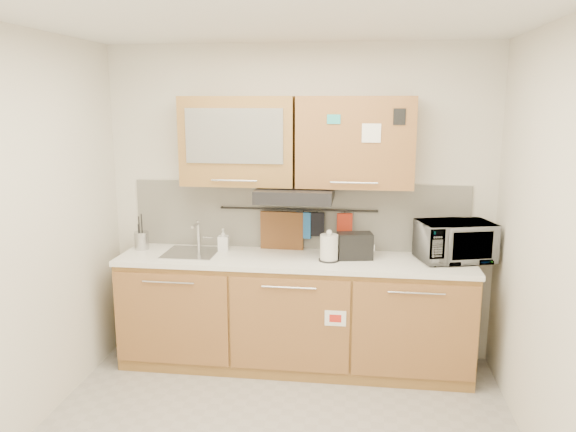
# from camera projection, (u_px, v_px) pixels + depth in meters

# --- Properties ---
(ceiling) EXTENTS (3.20, 3.20, 0.00)m
(ceiling) POSITION_uv_depth(u_px,v_px,m) (268.00, 13.00, 2.97)
(ceiling) COLOR white
(ceiling) RESTS_ON wall_back
(wall_back) EXTENTS (3.20, 0.00, 3.20)m
(wall_back) POSITION_uv_depth(u_px,v_px,m) (299.00, 204.00, 4.69)
(wall_back) COLOR silver
(wall_back) RESTS_ON ground
(wall_left) EXTENTS (0.00, 3.00, 3.00)m
(wall_left) POSITION_uv_depth(u_px,v_px,m) (12.00, 241.00, 3.44)
(wall_left) COLOR silver
(wall_left) RESTS_ON ground
(wall_right) EXTENTS (0.00, 3.00, 3.00)m
(wall_right) POSITION_uv_depth(u_px,v_px,m) (562.00, 260.00, 3.03)
(wall_right) COLOR silver
(wall_right) RESTS_ON ground
(base_cabinet) EXTENTS (2.80, 0.64, 0.88)m
(base_cabinet) POSITION_uv_depth(u_px,v_px,m) (294.00, 318.00, 4.57)
(base_cabinet) COLOR #A3703A
(base_cabinet) RESTS_ON floor
(countertop) EXTENTS (2.82, 0.62, 0.04)m
(countertop) POSITION_uv_depth(u_px,v_px,m) (294.00, 260.00, 4.47)
(countertop) COLOR white
(countertop) RESTS_ON base_cabinet
(backsplash) EXTENTS (2.80, 0.02, 0.56)m
(backsplash) POSITION_uv_depth(u_px,v_px,m) (298.00, 216.00, 4.70)
(backsplash) COLOR silver
(backsplash) RESTS_ON countertop
(upper_cabinets) EXTENTS (1.82, 0.37, 0.70)m
(upper_cabinets) POSITION_uv_depth(u_px,v_px,m) (296.00, 141.00, 4.41)
(upper_cabinets) COLOR #A3703A
(upper_cabinets) RESTS_ON wall_back
(range_hood) EXTENTS (0.60, 0.46, 0.10)m
(range_hood) POSITION_uv_depth(u_px,v_px,m) (295.00, 194.00, 4.42)
(range_hood) COLOR black
(range_hood) RESTS_ON upper_cabinets
(sink) EXTENTS (0.42, 0.40, 0.26)m
(sink) POSITION_uv_depth(u_px,v_px,m) (192.00, 253.00, 4.59)
(sink) COLOR silver
(sink) RESTS_ON countertop
(utensil_rail) EXTENTS (1.30, 0.02, 0.02)m
(utensil_rail) POSITION_uv_depth(u_px,v_px,m) (298.00, 209.00, 4.65)
(utensil_rail) COLOR black
(utensil_rail) RESTS_ON backsplash
(utensil_crock) EXTENTS (0.13, 0.13, 0.30)m
(utensil_crock) POSITION_uv_depth(u_px,v_px,m) (142.00, 240.00, 4.70)
(utensil_crock) COLOR #B0AFB4
(utensil_crock) RESTS_ON countertop
(kettle) EXTENTS (0.19, 0.17, 0.25)m
(kettle) POSITION_uv_depth(u_px,v_px,m) (329.00, 248.00, 4.36)
(kettle) COLOR silver
(kettle) RESTS_ON countertop
(toaster) EXTENTS (0.29, 0.21, 0.20)m
(toaster) POSITION_uv_depth(u_px,v_px,m) (355.00, 246.00, 4.42)
(toaster) COLOR black
(toaster) RESTS_ON countertop
(microwave) EXTENTS (0.63, 0.51, 0.31)m
(microwave) POSITION_uv_depth(u_px,v_px,m) (455.00, 241.00, 4.36)
(microwave) COLOR #999999
(microwave) RESTS_ON countertop
(soap_bottle) EXTENTS (0.09, 0.09, 0.19)m
(soap_bottle) POSITION_uv_depth(u_px,v_px,m) (223.00, 240.00, 4.65)
(soap_bottle) COLOR #999999
(soap_bottle) RESTS_ON countertop
(cutting_board) EXTENTS (0.36, 0.04, 0.45)m
(cutting_board) POSITION_uv_depth(u_px,v_px,m) (282.00, 238.00, 4.70)
(cutting_board) COLOR brown
(cutting_board) RESTS_ON utensil_rail
(oven_mitt) EXTENTS (0.13, 0.05, 0.22)m
(oven_mitt) POSITION_uv_depth(u_px,v_px,m) (303.00, 225.00, 4.65)
(oven_mitt) COLOR #225A9C
(oven_mitt) RESTS_ON utensil_rail
(dark_pouch) EXTENTS (0.13, 0.04, 0.20)m
(dark_pouch) POSITION_uv_depth(u_px,v_px,m) (317.00, 224.00, 4.64)
(dark_pouch) COLOR black
(dark_pouch) RESTS_ON utensil_rail
(pot_holder) EXTENTS (0.13, 0.04, 0.16)m
(pot_holder) POSITION_uv_depth(u_px,v_px,m) (345.00, 223.00, 4.60)
(pot_holder) COLOR #AD2B17
(pot_holder) RESTS_ON utensil_rail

